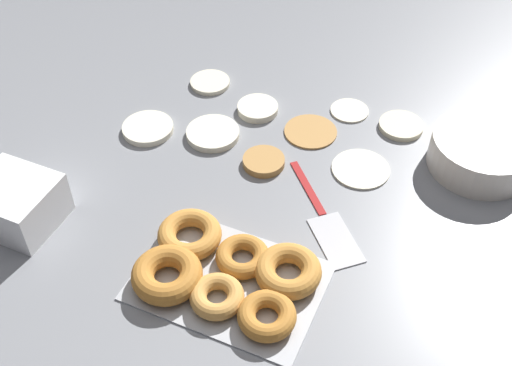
# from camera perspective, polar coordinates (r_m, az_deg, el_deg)

# --- Properties ---
(ground_plane) EXTENTS (3.00, 3.00, 0.00)m
(ground_plane) POSITION_cam_1_polar(r_m,az_deg,el_deg) (1.22, -0.32, 1.08)
(ground_plane) COLOR gray
(pancake_0) EXTENTS (0.09, 0.09, 0.01)m
(pancake_0) POSITION_cam_1_polar(r_m,az_deg,el_deg) (1.43, -4.11, 8.90)
(pancake_0) COLOR beige
(pancake_0) RESTS_ON ground_plane
(pancake_1) EXTENTS (0.11, 0.11, 0.01)m
(pancake_1) POSITION_cam_1_polar(r_m,az_deg,el_deg) (1.24, 9.30, 1.31)
(pancake_1) COLOR silver
(pancake_1) RESTS_ON ground_plane
(pancake_2) EXTENTS (0.11, 0.11, 0.01)m
(pancake_2) POSITION_cam_1_polar(r_m,az_deg,el_deg) (1.30, -3.86, 4.42)
(pancake_2) COLOR silver
(pancake_2) RESTS_ON ground_plane
(pancake_3) EXTENTS (0.11, 0.11, 0.01)m
(pancake_3) POSITION_cam_1_polar(r_m,az_deg,el_deg) (1.31, 4.88, 4.65)
(pancake_3) COLOR #B27F42
(pancake_3) RESTS_ON ground_plane
(pancake_4) EXTENTS (0.10, 0.10, 0.01)m
(pancake_4) POSITION_cam_1_polar(r_m,az_deg,el_deg) (1.32, -9.59, 4.82)
(pancake_4) COLOR silver
(pancake_4) RESTS_ON ground_plane
(pancake_5) EXTENTS (0.08, 0.08, 0.01)m
(pancake_5) POSITION_cam_1_polar(r_m,az_deg,el_deg) (1.37, 8.32, 6.45)
(pancake_5) COLOR silver
(pancake_5) RESTS_ON ground_plane
(pancake_6) EXTENTS (0.09, 0.09, 0.01)m
(pancake_6) POSITION_cam_1_polar(r_m,az_deg,el_deg) (1.35, 12.77, 4.99)
(pancake_6) COLOR beige
(pancake_6) RESTS_ON ground_plane
(pancake_7) EXTENTS (0.09, 0.09, 0.02)m
(pancake_7) POSITION_cam_1_polar(r_m,az_deg,el_deg) (1.35, 0.15, 6.65)
(pancake_7) COLOR silver
(pancake_7) RESTS_ON ground_plane
(pancake_8) EXTENTS (0.08, 0.08, 0.01)m
(pancake_8) POSITION_cam_1_polar(r_m,az_deg,el_deg) (1.23, 0.69, 1.93)
(pancake_8) COLOR #B27F42
(pancake_8) RESTS_ON ground_plane
(donut_tray) EXTENTS (0.30, 0.21, 0.04)m
(donut_tray) POSITION_cam_1_polar(r_m,az_deg,el_deg) (1.04, -2.92, -7.93)
(donut_tray) COLOR #ADAFB5
(donut_tray) RESTS_ON ground_plane
(batter_bowl) EXTENTS (0.19, 0.19, 0.07)m
(batter_bowl) POSITION_cam_1_polar(r_m,az_deg,el_deg) (1.28, 19.42, 2.60)
(batter_bowl) COLOR silver
(batter_bowl) RESTS_ON ground_plane
(container_stack) EXTENTS (0.14, 0.12, 0.08)m
(container_stack) POSITION_cam_1_polar(r_m,az_deg,el_deg) (1.18, -20.51, -1.69)
(container_stack) COLOR white
(container_stack) RESTS_ON ground_plane
(spatula) EXTENTS (0.21, 0.22, 0.01)m
(spatula) POSITION_cam_1_polar(r_m,az_deg,el_deg) (1.13, 6.51, -3.97)
(spatula) COLOR maroon
(spatula) RESTS_ON ground_plane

